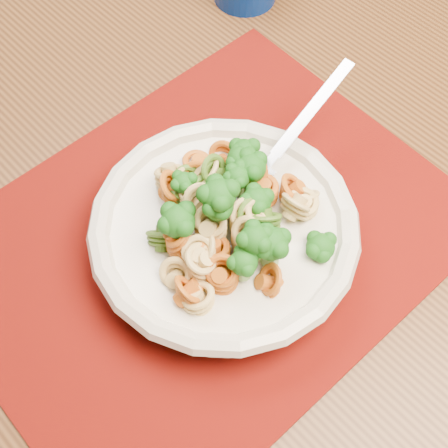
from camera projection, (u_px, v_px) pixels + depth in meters
name	position (u px, v px, depth m)	size (l,w,h in m)	color
dining_table	(148.00, 200.00, 0.70)	(1.66, 1.34, 0.71)	#583518
placemat	(206.00, 238.00, 0.57)	(0.44, 0.34, 0.00)	#640F04
pasta_bowl	(224.00, 231.00, 0.54)	(0.24, 0.24, 0.05)	beige
pasta_broccoli_heap	(224.00, 220.00, 0.53)	(0.20, 0.20, 0.06)	tan
fork	(258.00, 177.00, 0.55)	(0.19, 0.02, 0.01)	silver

